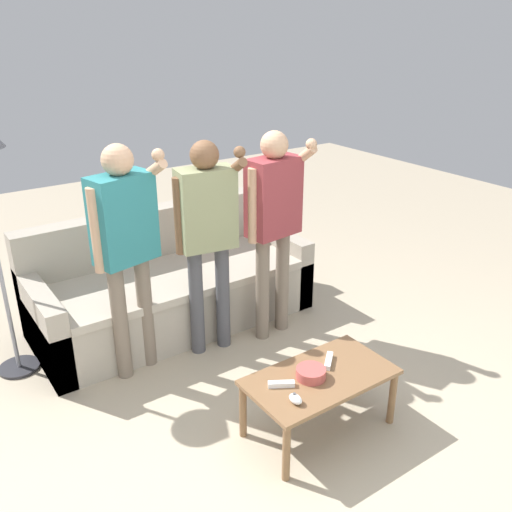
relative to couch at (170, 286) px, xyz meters
name	(u,v)px	position (x,y,z in m)	size (l,w,h in m)	color
ground_plane	(250,421)	(-0.18, -1.42, -0.30)	(12.00, 12.00, 0.00)	tan
couch	(170,286)	(0.00, 0.00, 0.00)	(2.17, 0.93, 0.87)	#9E9384
coffee_table	(320,383)	(0.12, -1.70, 0.04)	(0.87, 0.48, 0.38)	brown
snack_bowl	(311,373)	(0.06, -1.69, 0.12)	(0.17, 0.17, 0.06)	#B24C47
game_remote_nunchuk	(296,399)	(-0.16, -1.81, 0.11)	(0.06, 0.09, 0.05)	white
player_left	(125,236)	(-0.52, -0.50, 0.71)	(0.50, 0.31, 1.59)	#756656
player_center	(207,225)	(0.05, -0.56, 0.69)	(0.46, 0.36, 1.56)	#47474C
player_right	(274,212)	(0.56, -0.64, 0.70)	(0.49, 0.31, 1.58)	#756656
game_remote_wand_near	(281,384)	(-0.13, -1.66, 0.10)	(0.15, 0.11, 0.03)	white
game_remote_wand_far	(329,361)	(0.24, -1.64, 0.10)	(0.14, 0.13, 0.03)	white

